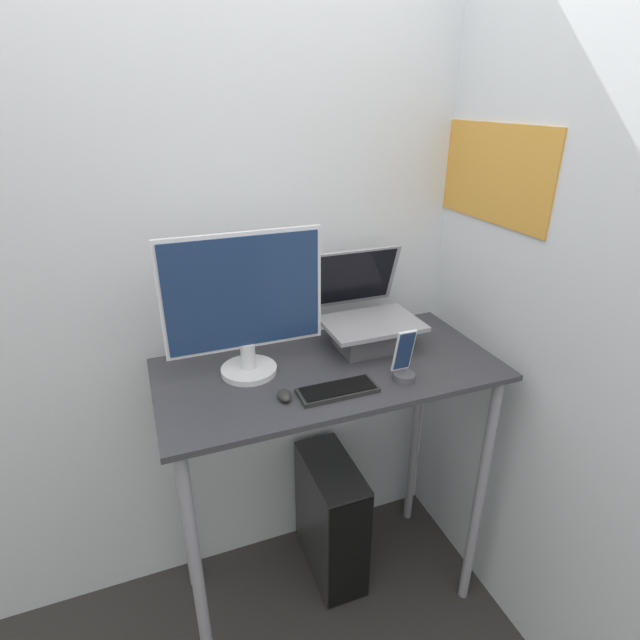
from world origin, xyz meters
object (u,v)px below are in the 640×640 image
Objects in this scene: computer_tower at (331,518)px; cell_phone at (404,365)px; keyboard at (338,390)px; laptop at (368,323)px; monitor at (245,307)px; mouse at (284,395)px.

cell_phone is at bearing -62.15° from computer_tower.
cell_phone is at bearing -0.94° from keyboard.
laptop is 0.61× the size of computer_tower.
monitor is 0.90× the size of computer_tower.
mouse is at bearing 172.77° from keyboard.
keyboard is at bearing -43.73° from monitor.
cell_phone is 0.31× the size of computer_tower.
laptop is 1.37× the size of keyboard.
keyboard is (0.23, -0.22, -0.23)m from monitor.
computer_tower is at bearing 42.70° from mouse.
keyboard is at bearing -109.36° from computer_tower.
mouse is at bearing -72.49° from monitor.
monitor is 0.54m from cell_phone.
laptop is at bearing 31.50° from mouse.
computer_tower is at bearing -177.56° from laptop.
mouse is 0.37× the size of cell_phone.
monitor reaches higher than mouse.
laptop is 0.36m from keyboard.
keyboard is at bearing 179.06° from cell_phone.
mouse reaches higher than keyboard.
cell_phone is at bearing -3.60° from mouse.
laptop reaches higher than computer_tower.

